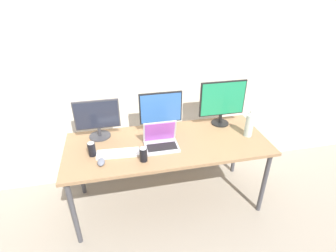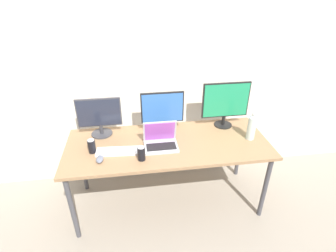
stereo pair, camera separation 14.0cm
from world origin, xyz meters
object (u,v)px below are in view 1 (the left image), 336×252
(work_desk, at_px, (168,148))
(keyboard_main, at_px, (118,153))
(monitor_center, at_px, (161,111))
(soda_can_by_laptop, at_px, (143,154))
(monitor_right, at_px, (222,101))
(soda_can_near_keyboard, at_px, (92,149))
(water_bottle, at_px, (249,124))
(mouse_by_keyboard, at_px, (101,162))
(laptop_silver, at_px, (161,141))
(monitor_left, at_px, (97,118))

(work_desk, xyz_separation_m, keyboard_main, (-0.47, -0.09, 0.07))
(monitor_center, distance_m, soda_can_by_laptop, 0.54)
(monitor_right, bearing_deg, soda_can_by_laptop, -151.85)
(keyboard_main, xyz_separation_m, soda_can_by_laptop, (0.21, -0.14, 0.05))
(monitor_right, bearing_deg, keyboard_main, -162.93)
(keyboard_main, height_order, soda_can_near_keyboard, soda_can_near_keyboard)
(water_bottle, bearing_deg, mouse_by_keyboard, -173.72)
(laptop_silver, xyz_separation_m, soda_can_by_laptop, (-0.18, -0.19, 0.01))
(keyboard_main, bearing_deg, mouse_by_keyboard, -139.39)
(monitor_center, distance_m, soda_can_near_keyboard, 0.74)
(laptop_silver, relative_size, keyboard_main, 0.82)
(monitor_right, bearing_deg, monitor_left, 179.89)
(mouse_by_keyboard, height_order, soda_can_near_keyboard, soda_can_near_keyboard)
(work_desk, relative_size, monitor_left, 4.54)
(work_desk, height_order, laptop_silver, laptop_silver)
(soda_can_near_keyboard, bearing_deg, laptop_silver, 1.34)
(soda_can_near_keyboard, distance_m, soda_can_by_laptop, 0.46)
(water_bottle, bearing_deg, soda_can_by_laptop, -170.00)
(water_bottle, bearing_deg, keyboard_main, -177.78)
(monitor_center, height_order, keyboard_main, monitor_center)
(monitor_left, bearing_deg, work_desk, -21.69)
(monitor_left, relative_size, soda_can_near_keyboard, 3.29)
(work_desk, height_order, monitor_center, monitor_center)
(monitor_left, bearing_deg, water_bottle, -11.48)
(work_desk, xyz_separation_m, soda_can_by_laptop, (-0.26, -0.22, 0.12))
(monitor_center, height_order, mouse_by_keyboard, monitor_center)
(work_desk, relative_size, monitor_right, 3.95)
(laptop_silver, height_order, soda_can_by_laptop, laptop_silver)
(work_desk, height_order, soda_can_near_keyboard, soda_can_near_keyboard)
(keyboard_main, bearing_deg, monitor_center, 40.10)
(monitor_right, height_order, soda_can_by_laptop, monitor_right)
(monitor_right, relative_size, soda_can_by_laptop, 3.78)
(monitor_left, relative_size, monitor_center, 1.00)
(soda_can_near_keyboard, bearing_deg, monitor_right, 12.89)
(work_desk, xyz_separation_m, laptop_silver, (-0.07, -0.04, 0.11))
(monitor_left, height_order, monitor_center, monitor_center)
(work_desk, distance_m, soda_can_by_laptop, 0.36)
(soda_can_near_keyboard, height_order, soda_can_by_laptop, same)
(work_desk, bearing_deg, monitor_left, 158.31)
(laptop_silver, relative_size, soda_can_by_laptop, 2.39)
(monitor_left, xyz_separation_m, monitor_center, (0.60, -0.01, 0.02))
(water_bottle, height_order, soda_can_near_keyboard, water_bottle)
(monitor_left, distance_m, laptop_silver, 0.63)
(monitor_right, relative_size, laptop_silver, 1.58)
(monitor_left, xyz_separation_m, keyboard_main, (0.16, -0.33, -0.19))
(monitor_left, height_order, mouse_by_keyboard, monitor_left)
(water_bottle, relative_size, soda_can_near_keyboard, 2.19)
(mouse_by_keyboard, xyz_separation_m, water_bottle, (1.39, 0.15, 0.11))
(monitor_center, distance_m, mouse_by_keyboard, 0.75)
(monitor_left, bearing_deg, soda_can_by_laptop, -52.33)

